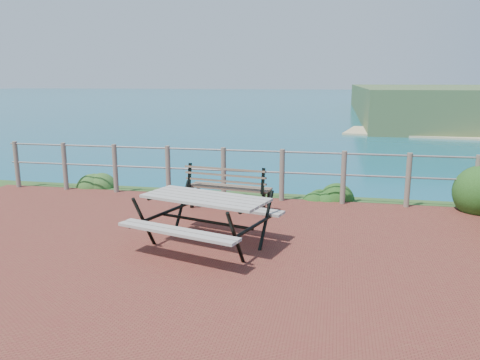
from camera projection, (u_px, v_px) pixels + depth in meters
The scene contains 8 objects.
ground at pixel (163, 261), 6.07m from camera, with size 10.00×7.00×0.12m, color maroon.
ocean at pixel (334, 86), 197.59m from camera, with size 1200.00×1200.00×0.00m, color #136B74.
safety_railing at pixel (224, 170), 9.16m from camera, with size 9.40×0.10×1.00m.
picnic_table at pixel (205, 216), 6.42m from camera, with size 1.84×1.44×0.72m.
park_bench at pixel (230, 180), 8.30m from camera, with size 1.53×0.60×0.84m.
shrub_right_edge at pixel (479, 210), 8.45m from camera, with size 1.12×1.12×1.60m, color #1E3F13.
shrub_lip_west at pixel (96, 185), 10.52m from camera, with size 0.75×0.75×0.48m, color #23521F.
shrub_lip_east at pixel (326, 199), 9.24m from camera, with size 0.78×0.78×0.53m, color #1E3F13.
Camera 1 is at (2.15, -5.40, 2.29)m, focal length 35.00 mm.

